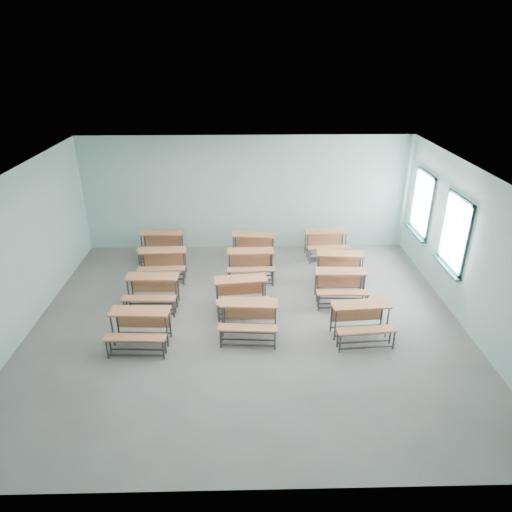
{
  "coord_description": "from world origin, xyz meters",
  "views": [
    {
      "loc": [
        -0.01,
        -8.17,
        5.39
      ],
      "look_at": [
        0.2,
        1.2,
        1.0
      ],
      "focal_mm": 32.0,
      "sensor_mm": 36.0,
      "label": 1
    }
  ],
  "objects_px": {
    "desk_unit_r3c1": "(253,244)",
    "desk_unit_r1c1": "(241,290)",
    "desk_unit_r1c2": "(341,282)",
    "desk_unit_r1c0": "(152,287)",
    "desk_unit_r0c1": "(249,315)",
    "desk_unit_r0c2": "(361,317)",
    "desk_unit_r3c0": "(161,241)",
    "desk_unit_r2c2": "(340,263)",
    "desk_unit_r2c1": "(251,261)",
    "desk_unit_r0c0": "(140,324)",
    "desk_unit_r2c0": "(163,260)",
    "desk_unit_r3c2": "(326,240)"
  },
  "relations": [
    {
      "from": "desk_unit_r1c1",
      "to": "desk_unit_r0c2",
      "type": "bearing_deg",
      "value": -31.94
    },
    {
      "from": "desk_unit_r2c1",
      "to": "desk_unit_r3c0",
      "type": "xyz_separation_m",
      "value": [
        -2.42,
        1.26,
        0.0
      ]
    },
    {
      "from": "desk_unit_r2c0",
      "to": "desk_unit_r3c0",
      "type": "height_order",
      "value": "same"
    },
    {
      "from": "desk_unit_r1c2",
      "to": "desk_unit_r3c0",
      "type": "bearing_deg",
      "value": 153.24
    },
    {
      "from": "desk_unit_r0c2",
      "to": "desk_unit_r1c2",
      "type": "height_order",
      "value": "same"
    },
    {
      "from": "desk_unit_r0c0",
      "to": "desk_unit_r2c1",
      "type": "height_order",
      "value": "same"
    },
    {
      "from": "desk_unit_r0c1",
      "to": "desk_unit_r0c2",
      "type": "relative_size",
      "value": 1.0
    },
    {
      "from": "desk_unit_r0c0",
      "to": "desk_unit_r1c2",
      "type": "distance_m",
      "value": 4.49
    },
    {
      "from": "desk_unit_r0c2",
      "to": "desk_unit_r3c0",
      "type": "distance_m",
      "value": 6.0
    },
    {
      "from": "desk_unit_r1c1",
      "to": "desk_unit_r3c0",
      "type": "xyz_separation_m",
      "value": [
        -2.2,
        2.74,
        0.0
      ]
    },
    {
      "from": "desk_unit_r3c0",
      "to": "desk_unit_r0c1",
      "type": "bearing_deg",
      "value": -55.53
    },
    {
      "from": "desk_unit_r0c0",
      "to": "desk_unit_r1c0",
      "type": "xyz_separation_m",
      "value": [
        -0.02,
        1.44,
        0.0
      ]
    },
    {
      "from": "desk_unit_r0c0",
      "to": "desk_unit_r3c0",
      "type": "height_order",
      "value": "same"
    },
    {
      "from": "desk_unit_r1c0",
      "to": "desk_unit_r3c2",
      "type": "relative_size",
      "value": 0.99
    },
    {
      "from": "desk_unit_r0c0",
      "to": "desk_unit_r2c1",
      "type": "distance_m",
      "value": 3.51
    },
    {
      "from": "desk_unit_r0c1",
      "to": "desk_unit_r1c2",
      "type": "relative_size",
      "value": 1.02
    },
    {
      "from": "desk_unit_r0c2",
      "to": "desk_unit_r2c2",
      "type": "height_order",
      "value": "same"
    },
    {
      "from": "desk_unit_r0c2",
      "to": "desk_unit_r1c2",
      "type": "xyz_separation_m",
      "value": [
        -0.13,
        1.45,
        0.0
      ]
    },
    {
      "from": "desk_unit_r1c1",
      "to": "desk_unit_r3c1",
      "type": "bearing_deg",
      "value": 76.67
    },
    {
      "from": "desk_unit_r1c2",
      "to": "desk_unit_r1c0",
      "type": "bearing_deg",
      "value": -176.03
    },
    {
      "from": "desk_unit_r0c0",
      "to": "desk_unit_r0c1",
      "type": "xyz_separation_m",
      "value": [
        2.11,
        0.27,
        0.0
      ]
    },
    {
      "from": "desk_unit_r1c2",
      "to": "desk_unit_r3c1",
      "type": "xyz_separation_m",
      "value": [
        -1.95,
        2.23,
        0.0
      ]
    },
    {
      "from": "desk_unit_r1c1",
      "to": "desk_unit_r2c1",
      "type": "xyz_separation_m",
      "value": [
        0.22,
        1.48,
        0.0
      ]
    },
    {
      "from": "desk_unit_r0c1",
      "to": "desk_unit_r2c2",
      "type": "distance_m",
      "value": 3.22
    },
    {
      "from": "desk_unit_r1c1",
      "to": "desk_unit_r2c0",
      "type": "relative_size",
      "value": 1.05
    },
    {
      "from": "desk_unit_r2c1",
      "to": "desk_unit_r3c1",
      "type": "relative_size",
      "value": 0.94
    },
    {
      "from": "desk_unit_r1c0",
      "to": "desk_unit_r1c2",
      "type": "bearing_deg",
      "value": 3.73
    },
    {
      "from": "desk_unit_r0c0",
      "to": "desk_unit_r2c2",
      "type": "height_order",
      "value": "same"
    },
    {
      "from": "desk_unit_r2c1",
      "to": "desk_unit_r3c2",
      "type": "bearing_deg",
      "value": 30.07
    },
    {
      "from": "desk_unit_r1c2",
      "to": "desk_unit_r3c2",
      "type": "height_order",
      "value": "same"
    },
    {
      "from": "desk_unit_r2c1",
      "to": "desk_unit_r2c2",
      "type": "relative_size",
      "value": 0.95
    },
    {
      "from": "desk_unit_r1c1",
      "to": "desk_unit_r2c2",
      "type": "relative_size",
      "value": 1.01
    },
    {
      "from": "desk_unit_r0c0",
      "to": "desk_unit_r1c2",
      "type": "bearing_deg",
      "value": 23.29
    },
    {
      "from": "desk_unit_r0c2",
      "to": "desk_unit_r2c0",
      "type": "height_order",
      "value": "same"
    },
    {
      "from": "desk_unit_r1c1",
      "to": "desk_unit_r1c2",
      "type": "distance_m",
      "value": 2.27
    },
    {
      "from": "desk_unit_r0c1",
      "to": "desk_unit_r1c1",
      "type": "xyz_separation_m",
      "value": [
        -0.16,
        1.01,
        0.0
      ]
    },
    {
      "from": "desk_unit_r1c0",
      "to": "desk_unit_r2c1",
      "type": "distance_m",
      "value": 2.56
    },
    {
      "from": "desk_unit_r0c0",
      "to": "desk_unit_r3c2",
      "type": "bearing_deg",
      "value": 45.82
    },
    {
      "from": "desk_unit_r1c0",
      "to": "desk_unit_r2c2",
      "type": "relative_size",
      "value": 0.96
    },
    {
      "from": "desk_unit_r2c1",
      "to": "desk_unit_r3c0",
      "type": "distance_m",
      "value": 2.73
    },
    {
      "from": "desk_unit_r3c1",
      "to": "desk_unit_r0c1",
      "type": "bearing_deg",
      "value": -84.76
    },
    {
      "from": "desk_unit_r1c0",
      "to": "desk_unit_r2c0",
      "type": "height_order",
      "value": "same"
    },
    {
      "from": "desk_unit_r2c1",
      "to": "desk_unit_r3c2",
      "type": "height_order",
      "value": "same"
    },
    {
      "from": "desk_unit_r1c1",
      "to": "desk_unit_r3c0",
      "type": "height_order",
      "value": "same"
    },
    {
      "from": "desk_unit_r0c1",
      "to": "desk_unit_r2c1",
      "type": "bearing_deg",
      "value": 92.71
    },
    {
      "from": "desk_unit_r3c1",
      "to": "desk_unit_r1c1",
      "type": "bearing_deg",
      "value": -89.29
    },
    {
      "from": "desk_unit_r1c2",
      "to": "desk_unit_r2c0",
      "type": "distance_m",
      "value": 4.39
    },
    {
      "from": "desk_unit_r1c1",
      "to": "desk_unit_r0c0",
      "type": "bearing_deg",
      "value": -153.26
    },
    {
      "from": "desk_unit_r0c2",
      "to": "desk_unit_r2c0",
      "type": "xyz_separation_m",
      "value": [
        -4.34,
        2.7,
        0.0
      ]
    },
    {
      "from": "desk_unit_r2c0",
      "to": "desk_unit_r1c1",
      "type": "bearing_deg",
      "value": -40.72
    }
  ]
}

